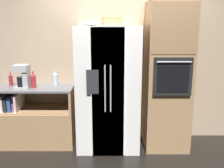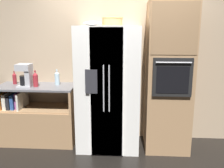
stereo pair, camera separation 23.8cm
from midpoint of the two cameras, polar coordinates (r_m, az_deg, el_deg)
The scene contains 11 objects.
ground_plane at distance 4.04m, azimuth -0.89°, elevation -14.28°, with size 20.00×20.00×0.00m, color black.
wall_back at distance 4.08m, azimuth -0.86°, elevation 6.64°, with size 12.00×0.06×2.80m.
counter_left at distance 4.26m, azimuth -18.80°, elevation -8.32°, with size 1.23×0.56×0.94m.
refrigerator at distance 3.78m, azimuth -2.69°, elevation -1.09°, with size 0.93×0.75×1.87m.
wall_oven at distance 3.83m, azimuth 10.75°, elevation 1.58°, with size 0.65×0.72×2.21m.
wicker_basket at distance 3.76m, azimuth -1.99°, elevation 14.23°, with size 0.31×0.31×0.12m.
fruit_bowl at distance 3.65m, azimuth -6.49°, elevation 13.63°, with size 0.27×0.27×0.06m.
bottle_tall at distance 4.05m, azimuth -14.55°, elevation 1.21°, with size 0.08×0.08×0.25m.
bottle_short at distance 4.00m, azimuth -19.20°, elevation 0.77°, with size 0.08×0.08×0.25m.
bottle_wide at distance 4.30m, azimuth -23.64°, elevation 0.93°, with size 0.06×0.06×0.21m.
coffee_maker at distance 4.03m, azimuth -21.24°, elevation 1.84°, with size 0.22×0.20×0.35m.
Camera 1 is at (-0.06, -3.59, 1.86)m, focal length 40.00 mm.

